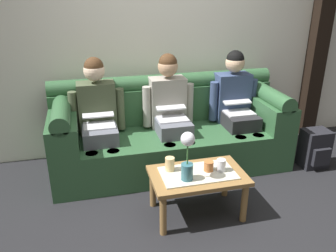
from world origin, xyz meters
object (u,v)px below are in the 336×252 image
object	(u,v)px
cup_near_right	(221,165)
cup_near_left	(209,166)
couch	(170,133)
person_left	(98,114)
cup_far_center	(170,164)
backpack_right	(315,149)
flower_vase	(187,155)
person_middle	(170,108)
coffee_table	(198,180)
person_right	(236,103)

from	to	relation	value
cup_near_right	cup_near_left	bearing A→B (deg)	165.06
couch	person_left	size ratio (longest dim) A/B	2.03
cup_far_center	backpack_right	size ratio (longest dim) A/B	0.28
flower_vase	person_middle	bearing A→B (deg)	83.23
coffee_table	flower_vase	xyz separation A→B (m)	(-0.12, -0.08, 0.29)
person_left	person_middle	world-z (taller)	same
person_left	couch	bearing A→B (deg)	0.36
person_right	cup_far_center	distance (m)	1.31
couch	coffee_table	xyz separation A→B (m)	(0.00, -0.95, -0.03)
person_middle	cup_near_right	distance (m)	1.00
coffee_table	cup_near_left	size ratio (longest dim) A/B	9.27
flower_vase	backpack_right	bearing A→B (deg)	19.35
coffee_table	cup_far_center	xyz separation A→B (m)	(-0.22, 0.10, 0.13)
coffee_table	backpack_right	xyz separation A→B (m)	(1.52, 0.50, -0.13)
couch	backpack_right	size ratio (longest dim) A/B	5.86
coffee_table	cup_far_center	bearing A→B (deg)	156.31
cup_near_left	couch	bearing A→B (deg)	95.99
couch	flower_vase	size ratio (longest dim) A/B	5.95
coffee_table	person_middle	bearing A→B (deg)	90.00
coffee_table	flower_vase	size ratio (longest dim) A/B	1.92
person_middle	person_right	world-z (taller)	same
cup_near_left	cup_far_center	world-z (taller)	cup_far_center
coffee_table	cup_near_right	bearing A→B (deg)	-4.89
coffee_table	person_right	bearing A→B (deg)	51.42
person_middle	coffee_table	size ratio (longest dim) A/B	1.52
person_right	coffee_table	xyz separation A→B (m)	(-0.75, -0.95, -0.32)
person_middle	coffee_table	xyz separation A→B (m)	(0.00, -0.95, -0.32)
coffee_table	backpack_right	size ratio (longest dim) A/B	1.89
person_right	cup_near_right	world-z (taller)	person_right
person_right	flower_vase	distance (m)	1.35
cup_far_center	backpack_right	bearing A→B (deg)	12.94
flower_vase	cup_far_center	xyz separation A→B (m)	(-0.10, 0.18, -0.16)
coffee_table	backpack_right	distance (m)	1.61
couch	cup_near_left	xyz separation A→B (m)	(0.10, -0.94, 0.08)
flower_vase	backpack_right	size ratio (longest dim) A/B	0.98
person_middle	flower_vase	distance (m)	1.03
flower_vase	couch	bearing A→B (deg)	83.26
person_middle	cup_near_right	world-z (taller)	person_middle
person_middle	coffee_table	world-z (taller)	person_middle
couch	person_right	world-z (taller)	person_right
cup_near_left	coffee_table	bearing A→B (deg)	-174.26
cup_far_center	flower_vase	bearing A→B (deg)	-60.94
person_left	cup_near_right	distance (m)	1.37
person_right	backpack_right	bearing A→B (deg)	-30.27
couch	cup_far_center	distance (m)	0.89
cup_near_left	person_middle	bearing A→B (deg)	96.02
person_middle	person_right	bearing A→B (deg)	-0.00
couch	person_left	bearing A→B (deg)	-179.64
flower_vase	person_left	bearing A→B (deg)	121.65
cup_far_center	backpack_right	world-z (taller)	cup_far_center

